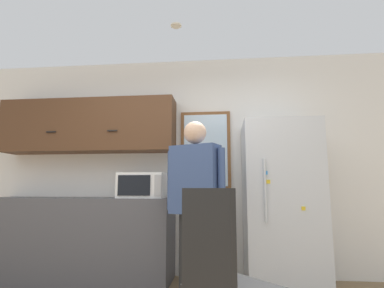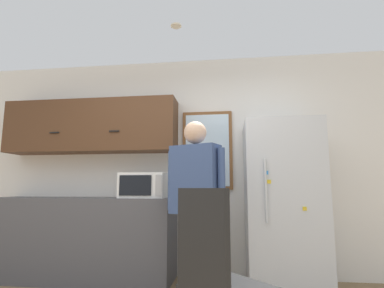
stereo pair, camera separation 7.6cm
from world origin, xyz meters
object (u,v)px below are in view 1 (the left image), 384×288
microwave (143,185)px  person (195,188)px  chair (221,272)px  refrigerator (281,203)px

microwave → person: person is taller
person → chair: (0.25, -1.06, -0.49)m
refrigerator → microwave: bearing=-179.7°
microwave → refrigerator: refrigerator is taller
refrigerator → person: bearing=-152.7°
microwave → person: bearing=-35.3°
chair → person: bearing=-31.4°
chair → microwave: bearing=-14.2°
microwave → chair: bearing=-59.6°
refrigerator → chair: (-0.64, -1.52, -0.32)m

